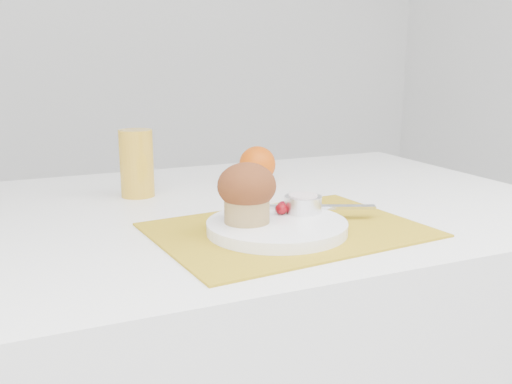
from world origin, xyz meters
name	(u,v)px	position (x,y,z in m)	size (l,w,h in m)	color
placemat	(288,230)	(0.01, -0.13, 0.75)	(0.41, 0.30, 0.00)	#AF8B18
plate	(277,227)	(-0.02, -0.14, 0.76)	(0.22, 0.22, 0.02)	white
ramekin	(303,204)	(0.05, -0.11, 0.78)	(0.06, 0.06, 0.03)	silver
cream	(303,196)	(0.05, -0.11, 0.80)	(0.05, 0.05, 0.01)	silver
raspberry_near	(281,209)	(0.01, -0.11, 0.78)	(0.02, 0.02, 0.02)	#570208
raspberry_far	(283,206)	(0.02, -0.10, 0.78)	(0.02, 0.02, 0.02)	#56020F
butter_knife	(314,207)	(0.07, -0.10, 0.77)	(0.20, 0.02, 0.01)	silver
orange	(257,165)	(0.11, 0.21, 0.79)	(0.08, 0.08, 0.08)	#DB5307
juice_glass	(137,163)	(-0.16, 0.19, 0.82)	(0.07, 0.07, 0.13)	gold
muffin	(247,192)	(-0.06, -0.13, 0.82)	(0.09, 0.09, 0.09)	tan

